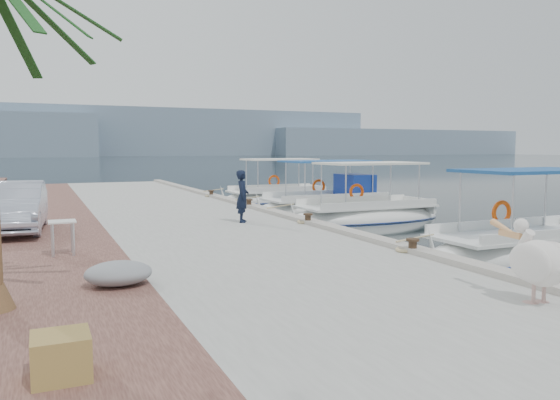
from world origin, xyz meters
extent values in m
plane|color=black|center=(0.00, 0.00, 0.00)|extent=(400.00, 400.00, 0.00)
cube|color=gray|center=(-3.00, 5.00, 0.25)|extent=(6.00, 40.00, 0.50)
cube|color=#9E978C|center=(-0.22, 5.00, 0.56)|extent=(0.44, 40.00, 0.12)
cube|color=brown|center=(-8.00, 5.00, 0.25)|extent=(4.00, 40.00, 0.50)
cube|color=gray|center=(40.00, 210.00, 9.00)|extent=(160.00, 40.00, 18.00)
cube|color=gray|center=(140.00, 200.00, 5.50)|extent=(120.00, 40.00, 11.00)
ellipsoid|color=white|center=(3.68, -2.84, 0.05)|extent=(6.17, 2.29, 1.30)
ellipsoid|color=navy|center=(3.68, -2.84, 0.03)|extent=(6.20, 2.34, 0.22)
cube|color=white|center=(3.68, -2.84, 0.55)|extent=(5.06, 1.97, 0.08)
cube|color=#1B4B89|center=(3.84, -2.84, 2.19)|extent=(3.70, 2.11, 0.08)
cylinder|color=silver|center=(2.30, -3.70, 1.35)|extent=(0.05, 0.05, 1.60)
torus|color=#F5520C|center=(3.98, -1.75, 1.00)|extent=(0.68, 0.12, 0.68)
ellipsoid|color=white|center=(3.83, 4.83, 0.05)|extent=(6.46, 2.46, 1.30)
ellipsoid|color=navy|center=(3.83, 4.83, 0.03)|extent=(6.49, 2.51, 0.22)
cube|color=white|center=(3.83, 4.83, 0.55)|extent=(5.30, 2.12, 0.08)
cube|color=white|center=(3.99, 4.83, 2.19)|extent=(3.87, 2.27, 0.08)
cylinder|color=silver|center=(2.38, 3.91, 1.35)|extent=(0.05, 0.05, 1.60)
torus|color=#F5520C|center=(4.13, 6.00, 1.00)|extent=(0.68, 0.12, 0.68)
ellipsoid|color=white|center=(3.92, 8.25, 0.05)|extent=(6.64, 2.56, 1.30)
ellipsoid|color=navy|center=(3.92, 8.25, 0.03)|extent=(6.68, 2.62, 0.22)
cube|color=white|center=(3.92, 8.25, 0.55)|extent=(5.45, 2.21, 0.08)
cube|color=#1F549E|center=(4.09, 8.25, 2.19)|extent=(3.99, 2.36, 0.08)
cylinder|color=silver|center=(2.43, 7.29, 1.35)|extent=(0.05, 0.05, 1.60)
torus|color=#F5520C|center=(4.22, 9.47, 1.00)|extent=(0.68, 0.12, 0.68)
cube|color=navy|center=(5.42, 8.25, 1.10)|extent=(1.20, 1.79, 1.00)
ellipsoid|color=white|center=(3.66, 13.08, 0.05)|extent=(6.12, 2.22, 1.30)
ellipsoid|color=navy|center=(3.66, 13.08, 0.03)|extent=(6.16, 2.26, 0.22)
cube|color=white|center=(3.66, 13.08, 0.55)|extent=(5.02, 1.91, 0.08)
cube|color=white|center=(3.82, 13.08, 2.19)|extent=(3.67, 2.04, 0.08)
cylinder|color=silver|center=(2.28, 12.25, 1.35)|extent=(0.05, 0.05, 1.60)
torus|color=#F5520C|center=(3.96, 14.13, 1.00)|extent=(0.68, 0.12, 0.68)
cylinder|color=black|center=(-0.35, -3.50, 0.65)|extent=(0.18, 0.18, 0.30)
cylinder|color=black|center=(-0.35, -3.50, 0.80)|extent=(0.28, 0.28, 0.05)
cylinder|color=black|center=(-0.35, 1.50, 0.65)|extent=(0.18, 0.18, 0.30)
cylinder|color=black|center=(-0.35, 1.50, 0.80)|extent=(0.28, 0.28, 0.05)
cylinder|color=black|center=(-0.35, 6.50, 0.65)|extent=(0.18, 0.18, 0.30)
cylinder|color=black|center=(-0.35, 6.50, 0.80)|extent=(0.28, 0.28, 0.05)
cylinder|color=black|center=(-0.35, 11.50, 0.65)|extent=(0.18, 0.18, 0.30)
cylinder|color=black|center=(-0.35, 11.50, 0.80)|extent=(0.28, 0.28, 0.05)
cylinder|color=tan|center=(-1.11, -7.31, 0.68)|extent=(0.06, 0.06, 0.37)
cylinder|color=tan|center=(-0.93, -7.33, 0.68)|extent=(0.06, 0.06, 0.37)
ellipsoid|color=silver|center=(-1.02, -7.32, 1.09)|extent=(0.63, 0.92, 0.68)
cylinder|color=silver|center=(-0.98, -7.01, 1.38)|extent=(0.18, 0.33, 0.36)
sphere|color=silver|center=(-0.96, -6.90, 1.58)|extent=(0.22, 0.22, 0.22)
cone|color=#EAA566|center=(-0.92, -6.57, 1.48)|extent=(0.19, 0.67, 0.26)
imported|color=black|center=(-1.98, 2.71, 1.30)|extent=(0.57, 0.68, 1.60)
imported|color=silver|center=(-8.28, 3.39, 1.18)|extent=(1.70, 4.21, 1.36)
cube|color=olive|center=(-7.50, -7.32, 0.72)|extent=(0.55, 0.55, 0.44)
ellipsoid|color=gray|center=(-6.50, -3.76, 0.70)|extent=(1.10, 0.90, 0.40)
cylinder|color=silver|center=(-7.43, -0.82, 0.85)|extent=(0.06, 0.06, 0.70)
cylinder|color=silver|center=(-7.03, -0.82, 0.85)|extent=(0.06, 0.06, 0.70)
cylinder|color=silver|center=(-7.43, -0.42, 0.85)|extent=(0.06, 0.06, 0.70)
cylinder|color=silver|center=(-7.03, -0.42, 0.85)|extent=(0.06, 0.06, 0.70)
cube|color=white|center=(-7.23, -0.62, 1.21)|extent=(0.55, 0.55, 0.03)
camera|label=1|loc=(-7.63, -12.93, 2.75)|focal=35.00mm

